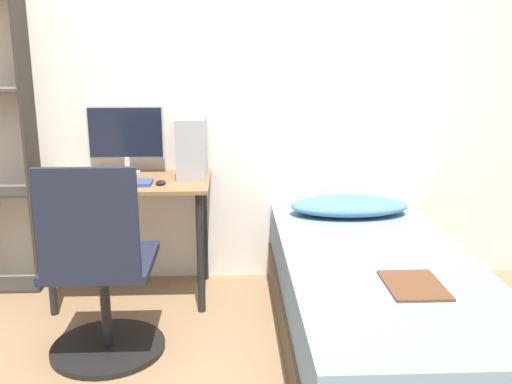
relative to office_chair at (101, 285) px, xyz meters
The scene contains 11 objects.
wall_back 1.46m from the office_chair, 62.70° to the left, with size 8.00×0.05×2.50m.
desk 0.76m from the office_chair, 87.60° to the left, with size 0.94×0.58×0.73m.
office_chair is the anchor object (origin of this frame).
bed 1.35m from the office_chair, ahead, with size 0.94×2.03×0.49m.
pillow 1.55m from the office_chair, 29.29° to the left, with size 0.72×0.36×0.11m.
magazine 1.44m from the office_chair, 13.50° to the right, with size 0.24×0.32×0.01m.
monitor 1.08m from the office_chair, 90.59° to the left, with size 0.47×0.15×0.42m.
keyboard 0.70m from the office_chair, 91.46° to the left, with size 0.39×0.14×0.02m.
pc_tower 1.06m from the office_chair, 64.41° to the left, with size 0.17×0.34×0.35m.
mouse 0.74m from the office_chair, 69.39° to the left, with size 0.06×0.09×0.02m.
phone 0.92m from the office_chair, 115.09° to the left, with size 0.07×0.14×0.01m.
Camera 1 is at (0.09, -2.16, 1.47)m, focal length 40.00 mm.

